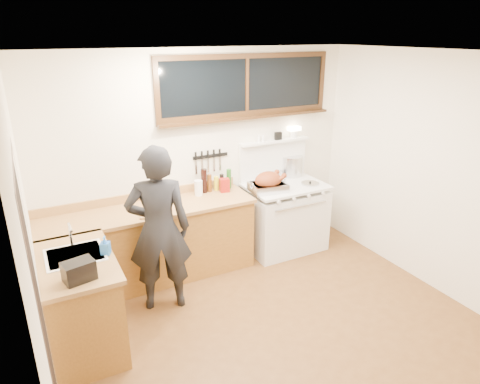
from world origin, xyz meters
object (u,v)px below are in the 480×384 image
vintage_stove (284,215)px  roast_turkey (268,183)px  man (159,230)px  cutting_board (160,208)px

vintage_stove → roast_turkey: vintage_stove is taller
man → roast_turkey: man is taller
vintage_stove → cutting_board: vintage_stove is taller
vintage_stove → roast_turkey: 0.63m
vintage_stove → cutting_board: 1.79m
vintage_stove → man: bearing=-164.4°
man → cutting_board: man is taller
vintage_stove → roast_turkey: bearing=-163.4°
vintage_stove → cutting_board: (-1.71, -0.12, 0.49)m
man → roast_turkey: bearing=15.4°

